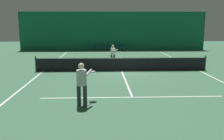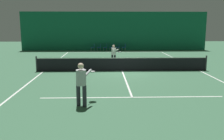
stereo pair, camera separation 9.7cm
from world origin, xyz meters
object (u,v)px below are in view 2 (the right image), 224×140
at_px(courtside_chair_2, 106,47).
at_px(courtside_chair_3, 112,47).
at_px(tennis_net, 122,64).
at_px(player_near, 82,81).
at_px(player_far, 114,53).
at_px(courtside_chair_4, 118,47).
at_px(courtside_chair_5, 124,47).
at_px(courtside_chair_1, 99,47).
at_px(courtside_chair_0, 93,47).

bearing_deg(courtside_chair_2, courtside_chair_3, 90.00).
relative_size(courtside_chair_2, courtside_chair_3, 1.00).
height_order(tennis_net, player_near, player_near).
distance_m(player_far, courtside_chair_4, 10.54).
xyz_separation_m(courtside_chair_2, courtside_chair_4, (1.53, 0.00, 0.00)).
bearing_deg(player_far, courtside_chair_5, 144.07).
relative_size(player_far, courtside_chair_1, 1.88).
distance_m(tennis_net, courtside_chair_3, 13.51).
distance_m(courtside_chair_0, courtside_chair_4, 3.06).
bearing_deg(courtside_chair_3, courtside_chair_1, -90.00).
distance_m(player_far, courtside_chair_5, 10.63).
xyz_separation_m(tennis_net, courtside_chair_2, (-1.08, 13.50, -0.03)).
xyz_separation_m(courtside_chair_0, courtside_chair_4, (3.06, 0.00, 0.00)).
bearing_deg(courtside_chair_2, courtside_chair_4, 90.00).
relative_size(courtside_chair_3, courtside_chair_5, 1.00).
xyz_separation_m(tennis_net, courtside_chair_3, (-0.32, 13.50, -0.03)).
relative_size(tennis_net, player_far, 7.58).
bearing_deg(courtside_chair_5, courtside_chair_0, -90.00).
height_order(player_near, courtside_chair_2, player_near).
bearing_deg(courtside_chair_3, courtside_chair_2, -90.00).
bearing_deg(courtside_chair_0, tennis_net, 10.94).
height_order(courtside_chair_3, courtside_chair_4, same).
xyz_separation_m(player_near, courtside_chair_0, (-0.46, 21.01, -0.54)).
height_order(player_far, courtside_chair_1, player_far).
bearing_deg(tennis_net, courtside_chair_2, 94.58).
xyz_separation_m(player_near, courtside_chair_5, (3.36, 21.01, -0.54)).
bearing_deg(player_near, courtside_chair_3, 17.11).
bearing_deg(courtside_chair_1, courtside_chair_5, 90.00).
relative_size(courtside_chair_3, courtside_chair_4, 1.00).
relative_size(tennis_net, courtside_chair_0, 14.29).
xyz_separation_m(player_near, courtside_chair_3, (1.84, 21.01, -0.54)).
height_order(player_far, courtside_chair_2, player_far).
xyz_separation_m(player_far, courtside_chair_3, (0.15, 10.49, -0.44)).
bearing_deg(courtside_chair_1, player_near, -0.84).
xyz_separation_m(tennis_net, courtside_chair_4, (0.45, 13.50, -0.03)).
height_order(courtside_chair_1, courtside_chair_3, same).
xyz_separation_m(courtside_chair_3, courtside_chair_4, (0.76, 0.00, 0.00)).
xyz_separation_m(courtside_chair_2, courtside_chair_3, (0.76, 0.00, 0.00)).
relative_size(courtside_chair_1, courtside_chair_2, 1.00).
xyz_separation_m(tennis_net, courtside_chair_0, (-2.61, 13.50, -0.03)).
xyz_separation_m(player_far, courtside_chair_0, (-2.14, 10.49, -0.44)).
height_order(courtside_chair_1, courtside_chair_4, same).
bearing_deg(courtside_chair_0, courtside_chair_3, 90.00).
bearing_deg(courtside_chair_3, courtside_chair_0, -90.00).
relative_size(courtside_chair_1, courtside_chair_3, 1.00).
relative_size(tennis_net, courtside_chair_1, 14.29).
height_order(player_near, courtside_chair_5, player_near).
height_order(courtside_chair_2, courtside_chair_3, same).
bearing_deg(player_far, tennis_net, -17.98).
relative_size(courtside_chair_0, courtside_chair_4, 1.00).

